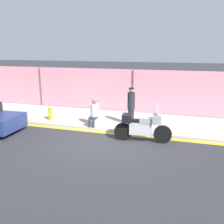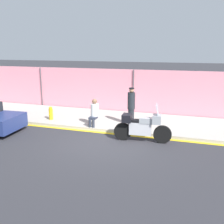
# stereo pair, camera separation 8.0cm
# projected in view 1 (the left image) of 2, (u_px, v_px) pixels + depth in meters

# --- Properties ---
(ground_plane) EXTENTS (120.00, 120.00, 0.00)m
(ground_plane) POSITION_uv_depth(u_px,v_px,m) (104.00, 143.00, 10.28)
(ground_plane) COLOR #2D2D33
(sidewalk) EXTENTS (43.40, 3.56, 0.14)m
(sidewalk) POSITION_uv_depth(u_px,v_px,m) (124.00, 121.00, 13.10)
(sidewalk) COLOR #ADA89E
(sidewalk) RESTS_ON ground_plane
(curb_paint_stripe) EXTENTS (43.40, 0.18, 0.01)m
(curb_paint_stripe) POSITION_uv_depth(u_px,v_px,m) (113.00, 134.00, 11.38)
(curb_paint_stripe) COLOR gold
(curb_paint_stripe) RESTS_ON ground_plane
(storefront_fence) EXTENTS (41.23, 0.17, 2.49)m
(storefront_fence) POSITION_uv_depth(u_px,v_px,m) (133.00, 92.00, 14.55)
(storefront_fence) COLOR pink
(storefront_fence) RESTS_ON ground_plane
(motorcycle) EXTENTS (2.29, 0.61, 1.55)m
(motorcycle) POSITION_uv_depth(u_px,v_px,m) (142.00, 126.00, 10.33)
(motorcycle) COLOR black
(motorcycle) RESTS_ON ground_plane
(officer_standing) EXTENTS (0.34, 0.34, 1.74)m
(officer_standing) POSITION_uv_depth(u_px,v_px,m) (131.00, 106.00, 12.06)
(officer_standing) COLOR #1E2328
(officer_standing) RESTS_ON sidewalk
(person_seated_on_curb) EXTENTS (0.37, 0.64, 1.24)m
(person_seated_on_curb) POSITION_uv_depth(u_px,v_px,m) (94.00, 111.00, 12.00)
(person_seated_on_curb) COLOR #2D3342
(person_seated_on_curb) RESTS_ON sidewalk
(fire_hydrant) EXTENTS (0.19, 0.24, 0.67)m
(fire_hydrant) POSITION_uv_depth(u_px,v_px,m) (51.00, 113.00, 13.06)
(fire_hydrant) COLOR gold
(fire_hydrant) RESTS_ON sidewalk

